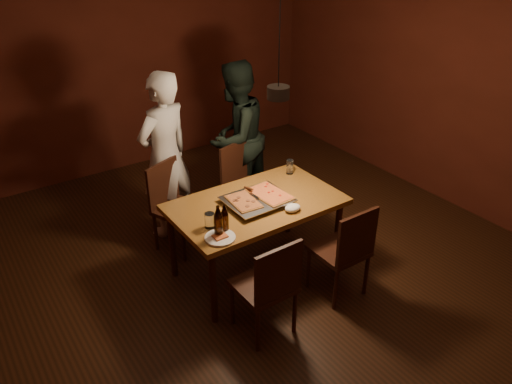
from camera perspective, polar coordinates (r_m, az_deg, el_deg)
room_shell at (r=4.11m, az=2.45°, el=6.62°), size 6.00×6.00×6.00m
dining_table at (r=4.44m, az=0.00°, el=-1.96°), size 1.50×0.90×0.75m
chair_far_left at (r=4.97m, az=-9.55°, el=-0.70°), size 0.55×0.55×0.49m
chair_far_right at (r=5.30m, az=-1.62°, el=1.72°), size 0.52×0.52×0.49m
chair_near_left at (r=3.84m, az=1.60°, el=-10.11°), size 0.42×0.42×0.49m
chair_near_right at (r=4.29m, az=10.34°, el=-5.95°), size 0.42×0.42×0.49m
pizza_tray at (r=4.37m, az=0.16°, el=-1.02°), size 0.59×0.50×0.05m
pizza_meat at (r=4.30m, az=-1.43°, el=-1.07°), size 0.24×0.35×0.02m
pizza_cheese at (r=4.42m, az=1.58°, el=-0.20°), size 0.29×0.43×0.02m
spatula at (r=4.39m, az=0.06°, el=-0.35°), size 0.10×0.24×0.04m
beer_bottle_a at (r=3.89m, az=-4.33°, el=-3.35°), size 0.07×0.07×0.27m
beer_bottle_b at (r=3.95m, az=-3.60°, el=-2.99°), size 0.06×0.06×0.24m
water_glass_left at (r=4.03m, az=-5.32°, el=-3.27°), size 0.08×0.08×0.13m
water_glass_right at (r=4.88m, az=3.89°, el=2.88°), size 0.07×0.07×0.14m
plate_slice at (r=3.92m, az=-4.12°, el=-5.21°), size 0.24×0.24×0.03m
napkin at (r=4.27m, az=4.21°, el=-1.82°), size 0.15×0.11×0.06m
diner_white at (r=5.08m, az=-10.36°, el=4.07°), size 0.73×0.59×1.73m
diner_dark at (r=5.52m, az=-2.32°, el=6.27°), size 1.00×0.91×1.68m
pendant_lamp at (r=3.99m, az=2.56°, el=11.43°), size 0.18×0.18×1.10m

